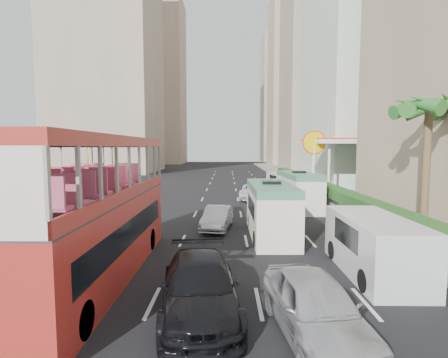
{
  "coord_description": "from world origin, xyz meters",
  "views": [
    {
      "loc": [
        -1.35,
        -12.1,
        4.67
      ],
      "look_at": [
        -1.5,
        4.0,
        3.2
      ],
      "focal_mm": 28.0,
      "sensor_mm": 36.0,
      "label": 1
    }
  ],
  "objects_px": {
    "palm_tree": "(426,175)",
    "shell_station": "(340,166)",
    "panel_van_near": "(374,246)",
    "panel_van_far": "(281,182)",
    "car_black": "(200,312)",
    "double_decker_bus": "(95,208)",
    "minibus_near": "(271,210)",
    "car_silver_lane_b": "(314,337)",
    "minibus_far": "(299,191)",
    "van_asset": "(254,199)",
    "car_silver_lane_a": "(217,229)"
  },
  "relations": [
    {
      "from": "palm_tree",
      "to": "shell_station",
      "type": "xyz_separation_m",
      "value": [
        2.2,
        19.0,
        -0.63
      ]
    },
    {
      "from": "panel_van_near",
      "to": "panel_van_far",
      "type": "xyz_separation_m",
      "value": [
        0.39,
        24.73,
        -0.11
      ]
    },
    {
      "from": "panel_van_near",
      "to": "car_black",
      "type": "bearing_deg",
      "value": -152.97
    },
    {
      "from": "double_decker_bus",
      "to": "shell_station",
      "type": "height_order",
      "value": "shell_station"
    },
    {
      "from": "minibus_near",
      "to": "car_silver_lane_b",
      "type": "bearing_deg",
      "value": -91.25
    },
    {
      "from": "panel_van_near",
      "to": "minibus_near",
      "type": "bearing_deg",
      "value": 120.39
    },
    {
      "from": "minibus_far",
      "to": "panel_van_far",
      "type": "height_order",
      "value": "minibus_far"
    },
    {
      "from": "van_asset",
      "to": "shell_station",
      "type": "xyz_separation_m",
      "value": [
        8.92,
        3.94,
        2.75
      ]
    },
    {
      "from": "double_decker_bus",
      "to": "palm_tree",
      "type": "relative_size",
      "value": 1.72
    },
    {
      "from": "minibus_near",
      "to": "shell_station",
      "type": "height_order",
      "value": "shell_station"
    },
    {
      "from": "panel_van_near",
      "to": "minibus_far",
      "type": "bearing_deg",
      "value": 90.32
    },
    {
      "from": "panel_van_near",
      "to": "panel_van_far",
      "type": "relative_size",
      "value": 1.12
    },
    {
      "from": "palm_tree",
      "to": "shell_station",
      "type": "distance_m",
      "value": 19.14
    },
    {
      "from": "minibus_near",
      "to": "panel_van_near",
      "type": "bearing_deg",
      "value": -60.43
    },
    {
      "from": "double_decker_bus",
      "to": "panel_van_near",
      "type": "height_order",
      "value": "double_decker_bus"
    },
    {
      "from": "car_silver_lane_a",
      "to": "car_black",
      "type": "bearing_deg",
      "value": -83.3
    },
    {
      "from": "minibus_near",
      "to": "palm_tree",
      "type": "bearing_deg",
      "value": -15.9
    },
    {
      "from": "minibus_far",
      "to": "panel_van_far",
      "type": "distance_m",
      "value": 11.13
    },
    {
      "from": "panel_van_far",
      "to": "shell_station",
      "type": "relative_size",
      "value": 0.59
    },
    {
      "from": "car_black",
      "to": "panel_van_far",
      "type": "distance_m",
      "value": 28.61
    },
    {
      "from": "car_silver_lane_b",
      "to": "minibus_near",
      "type": "distance_m",
      "value": 9.85
    },
    {
      "from": "palm_tree",
      "to": "car_black",
      "type": "bearing_deg",
      "value": -146.35
    },
    {
      "from": "double_decker_bus",
      "to": "shell_station",
      "type": "bearing_deg",
      "value": 55.18
    },
    {
      "from": "car_silver_lane_b",
      "to": "minibus_far",
      "type": "xyz_separation_m",
      "value": [
        3.24,
        17.97,
        1.37
      ]
    },
    {
      "from": "shell_station",
      "to": "double_decker_bus",
      "type": "bearing_deg",
      "value": -124.82
    },
    {
      "from": "double_decker_bus",
      "to": "car_silver_lane_a",
      "type": "height_order",
      "value": "double_decker_bus"
    },
    {
      "from": "double_decker_bus",
      "to": "van_asset",
      "type": "xyz_separation_m",
      "value": [
        7.08,
        19.06,
        -2.53
      ]
    },
    {
      "from": "double_decker_bus",
      "to": "shell_station",
      "type": "relative_size",
      "value": 1.38
    },
    {
      "from": "van_asset",
      "to": "shell_station",
      "type": "height_order",
      "value": "shell_station"
    },
    {
      "from": "car_silver_lane_a",
      "to": "car_black",
      "type": "xyz_separation_m",
      "value": [
        -0.2,
        -10.15,
        0.0
      ]
    },
    {
      "from": "car_silver_lane_b",
      "to": "minibus_near",
      "type": "height_order",
      "value": "minibus_near"
    },
    {
      "from": "car_black",
      "to": "van_asset",
      "type": "xyz_separation_m",
      "value": [
        3.21,
        21.66,
        0.0
      ]
    },
    {
      "from": "panel_van_far",
      "to": "van_asset",
      "type": "bearing_deg",
      "value": -129.51
    },
    {
      "from": "double_decker_bus",
      "to": "panel_van_far",
      "type": "xyz_separation_m",
      "value": [
        10.45,
        25.23,
        -1.59
      ]
    },
    {
      "from": "car_black",
      "to": "palm_tree",
      "type": "relative_size",
      "value": 0.81
    },
    {
      "from": "van_asset",
      "to": "panel_van_far",
      "type": "relative_size",
      "value": 1.12
    },
    {
      "from": "car_silver_lane_b",
      "to": "minibus_near",
      "type": "xyz_separation_m",
      "value": [
        0.13,
        9.75,
        1.39
      ]
    },
    {
      "from": "minibus_near",
      "to": "double_decker_bus",
      "type": "bearing_deg",
      "value": -140.17
    },
    {
      "from": "minibus_near",
      "to": "palm_tree",
      "type": "height_order",
      "value": "palm_tree"
    },
    {
      "from": "double_decker_bus",
      "to": "palm_tree",
      "type": "bearing_deg",
      "value": 16.16
    },
    {
      "from": "car_black",
      "to": "van_asset",
      "type": "distance_m",
      "value": 21.9
    },
    {
      "from": "van_asset",
      "to": "minibus_far",
      "type": "xyz_separation_m",
      "value": [
        2.97,
        -4.95,
        1.37
      ]
    },
    {
      "from": "car_silver_lane_b",
      "to": "minibus_far",
      "type": "distance_m",
      "value": 18.31
    },
    {
      "from": "palm_tree",
      "to": "minibus_near",
      "type": "bearing_deg",
      "value": 164.61
    },
    {
      "from": "minibus_near",
      "to": "van_asset",
      "type": "bearing_deg",
      "value": 88.84
    },
    {
      "from": "double_decker_bus",
      "to": "van_asset",
      "type": "bearing_deg",
      "value": 69.61
    },
    {
      "from": "minibus_near",
      "to": "palm_tree",
      "type": "relative_size",
      "value": 0.98
    },
    {
      "from": "car_silver_lane_a",
      "to": "car_silver_lane_b",
      "type": "bearing_deg",
      "value": -68.71
    },
    {
      "from": "minibus_near",
      "to": "minibus_far",
      "type": "xyz_separation_m",
      "value": [
        3.12,
        8.22,
        -0.01
      ]
    },
    {
      "from": "shell_station",
      "to": "minibus_near",
      "type": "bearing_deg",
      "value": -117.91
    }
  ]
}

